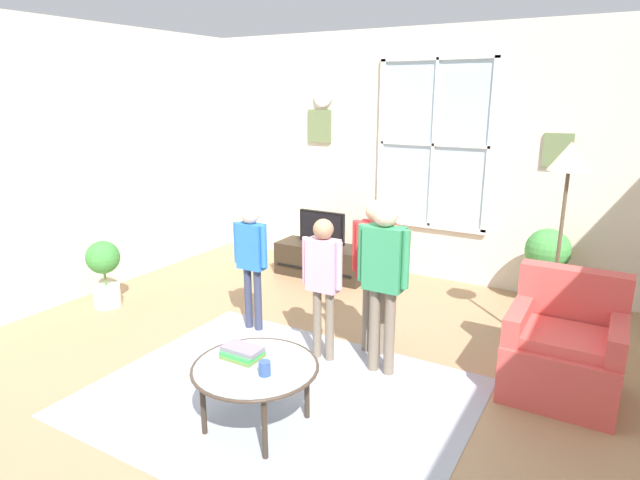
% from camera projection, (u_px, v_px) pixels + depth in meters
% --- Properties ---
extents(ground_plane, '(6.57, 6.65, 0.02)m').
position_uv_depth(ground_plane, '(287.00, 397.00, 3.85)').
color(ground_plane, '#9E7A56').
extents(back_wall, '(5.97, 0.17, 2.82)m').
position_uv_depth(back_wall, '(435.00, 157.00, 6.04)').
color(back_wall, beige).
rests_on(back_wall, ground_plane).
extents(side_wall_left, '(0.12, 6.05, 2.82)m').
position_uv_depth(side_wall_left, '(12.00, 171.00, 4.95)').
color(side_wall_left, beige).
rests_on(side_wall_left, ground_plane).
extents(area_rug, '(2.64, 2.08, 0.01)m').
position_uv_depth(area_rug, '(279.00, 397.00, 3.83)').
color(area_rug, '#999EAD').
rests_on(area_rug, ground_plane).
extents(tv_stand, '(1.10, 0.43, 0.39)m').
position_uv_depth(tv_stand, '(322.00, 261.00, 6.32)').
color(tv_stand, '#2D2319').
rests_on(tv_stand, ground_plane).
extents(television, '(0.58, 0.08, 0.41)m').
position_uv_depth(television, '(322.00, 228.00, 6.21)').
color(television, '#4C4C4C').
rests_on(television, tv_stand).
extents(armchair, '(0.76, 0.74, 0.87)m').
position_uv_depth(armchair, '(564.00, 350.00, 3.83)').
color(armchair, '#D14C47').
rests_on(armchair, ground_plane).
extents(coffee_table, '(0.82, 0.82, 0.44)m').
position_uv_depth(coffee_table, '(255.00, 369.00, 3.40)').
color(coffee_table, '#99B2B7').
rests_on(coffee_table, ground_plane).
extents(book_stack, '(0.26, 0.19, 0.08)m').
position_uv_depth(book_stack, '(242.00, 352.00, 3.49)').
color(book_stack, olive).
rests_on(book_stack, coffee_table).
extents(cup, '(0.08, 0.08, 0.09)m').
position_uv_depth(cup, '(265.00, 368.00, 3.27)').
color(cup, '#334C8C').
rests_on(cup, coffee_table).
extents(remote_near_books, '(0.10, 0.14, 0.02)m').
position_uv_depth(remote_near_books, '(249.00, 357.00, 3.49)').
color(remote_near_books, black).
rests_on(remote_near_books, coffee_table).
extents(person_red_shirt, '(0.39, 0.18, 1.30)m').
position_uv_depth(person_red_shirt, '(375.00, 260.00, 4.29)').
color(person_red_shirt, '#726656').
rests_on(person_red_shirt, ground_plane).
extents(person_pink_shirt, '(0.36, 0.16, 1.18)m').
position_uv_depth(person_pink_shirt, '(323.00, 273.00, 4.20)').
color(person_pink_shirt, '#726656').
rests_on(person_pink_shirt, ground_plane).
extents(person_green_shirt, '(0.41, 0.19, 1.36)m').
position_uv_depth(person_green_shirt, '(384.00, 269.00, 3.96)').
color(person_green_shirt, '#726656').
rests_on(person_green_shirt, ground_plane).
extents(person_blue_shirt, '(0.35, 0.16, 1.16)m').
position_uv_depth(person_blue_shirt, '(251.00, 253.00, 4.76)').
color(person_blue_shirt, '#333851').
rests_on(person_blue_shirt, ground_plane).
extents(potted_plant_by_window, '(0.44, 0.44, 0.83)m').
position_uv_depth(potted_plant_by_window, '(547.00, 257.00, 5.29)').
color(potted_plant_by_window, '#9E6B4C').
rests_on(potted_plant_by_window, ground_plane).
extents(potted_plant_corner, '(0.33, 0.33, 0.69)m').
position_uv_depth(potted_plant_corner, '(104.00, 269.00, 5.38)').
color(potted_plant_corner, silver).
rests_on(potted_plant_corner, ground_plane).
extents(floor_lamp, '(0.32, 0.32, 1.76)m').
position_uv_depth(floor_lamp, '(567.00, 179.00, 4.09)').
color(floor_lamp, black).
rests_on(floor_lamp, ground_plane).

